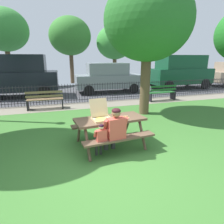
% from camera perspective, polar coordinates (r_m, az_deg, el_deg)
% --- Properties ---
extents(ground, '(28.00, 10.60, 0.02)m').
position_cam_1_polar(ground, '(5.30, -4.33, -9.91)').
color(ground, '#3A6E2D').
extents(cobblestone_walkway, '(28.00, 1.40, 0.01)m').
position_cam_1_polar(cobblestone_walkway, '(9.60, -10.65, 1.74)').
color(cobblestone_walkway, gray).
extents(street_asphalt, '(28.00, 6.59, 0.01)m').
position_cam_1_polar(street_asphalt, '(13.49, -12.79, 5.65)').
color(street_asphalt, '#424247').
extents(picnic_table_foreground, '(1.93, 1.64, 0.79)m').
position_cam_1_polar(picnic_table_foreground, '(5.06, -0.59, -3.71)').
color(picnic_table_foreground, brown).
rests_on(picnic_table_foreground, ground).
extents(pizza_box_open, '(0.52, 0.61, 0.50)m').
position_cam_1_polar(pizza_box_open, '(4.89, -3.23, -1.14)').
color(pizza_box_open, tan).
rests_on(pizza_box_open, picnic_table_foreground).
extents(pizza_slice_on_table, '(0.20, 0.22, 0.02)m').
position_cam_1_polar(pizza_slice_on_table, '(5.07, 3.85, -1.55)').
color(pizza_slice_on_table, '#E0C44B').
rests_on(pizza_slice_on_table, picnic_table_foreground).
extents(adult_at_table, '(0.63, 0.62, 1.19)m').
position_cam_1_polar(adult_at_table, '(4.57, 0.76, -5.09)').
color(adult_at_table, '#363636').
rests_on(adult_at_table, ground).
extents(child_at_table, '(0.35, 0.34, 0.86)m').
position_cam_1_polar(child_at_table, '(4.48, -3.41, -7.52)').
color(child_at_table, '#292929').
rests_on(child_at_table, ground).
extents(iron_fence_streetside, '(20.99, 0.03, 1.00)m').
position_cam_1_polar(iron_fence_streetside, '(10.17, -11.29, 5.44)').
color(iron_fence_streetside, black).
rests_on(iron_fence_streetside, ground).
extents(park_bench_center, '(1.61, 0.50, 0.85)m').
position_cam_1_polar(park_bench_center, '(9.32, -19.21, 3.35)').
color(park_bench_center, brown).
rests_on(park_bench_center, ground).
extents(park_bench_right, '(1.62, 0.54, 0.85)m').
position_cam_1_polar(park_bench_right, '(10.93, 14.54, 5.47)').
color(park_bench_right, '#21632A').
rests_on(park_bench_right, ground).
extents(tree_midground_right, '(3.35, 3.35, 5.13)m').
position_cam_1_polar(tree_midground_right, '(8.10, 10.61, 24.89)').
color(tree_midground_right, brown).
rests_on(tree_midground_right, ground).
extents(parked_car_center, '(4.81, 2.30, 2.46)m').
position_cam_1_polar(parked_car_center, '(12.73, -26.62, 9.76)').
color(parked_car_center, black).
rests_on(parked_car_center, ground).
extents(parked_car_right, '(4.46, 2.04, 1.94)m').
position_cam_1_polar(parked_car_right, '(13.13, -1.14, 10.23)').
color(parked_car_right, gray).
rests_on(parked_car_right, ground).
extents(parked_car_far_right, '(4.76, 2.19, 2.46)m').
position_cam_1_polar(parked_car_far_right, '(15.67, 19.57, 11.35)').
color(parked_car_far_right, '#124528').
rests_on(parked_car_far_right, ground).
extents(far_tree_midleft, '(3.68, 3.68, 6.06)m').
position_cam_1_polar(far_tree_midleft, '(18.55, -29.25, 20.40)').
color(far_tree_midleft, brown).
rests_on(far_tree_midleft, ground).
extents(far_tree_center, '(3.61, 3.61, 5.71)m').
position_cam_1_polar(far_tree_center, '(18.34, -12.30, 21.05)').
color(far_tree_center, brown).
rests_on(far_tree_center, ground).
extents(far_tree_midright, '(3.42, 3.42, 5.19)m').
position_cam_1_polar(far_tree_midright, '(19.16, 0.81, 19.84)').
color(far_tree_midright, brown).
rests_on(far_tree_midright, ground).
extents(far_tree_right, '(3.50, 3.50, 5.77)m').
position_cam_1_polar(far_tree_right, '(21.22, 14.24, 20.39)').
color(far_tree_right, brown).
rests_on(far_tree_right, ground).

